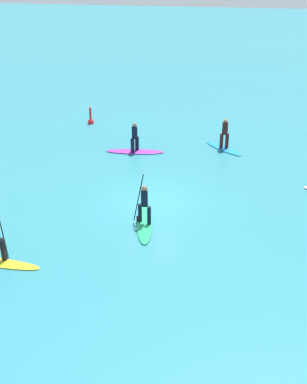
% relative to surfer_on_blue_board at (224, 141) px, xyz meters
% --- Properties ---
extents(ground_plane, '(120.00, 120.00, 0.00)m').
position_rel_surfer_on_blue_board_xyz_m(ground_plane, '(-3.13, -6.60, -0.49)').
color(ground_plane, teal).
rests_on(ground_plane, ground).
extents(surfer_on_blue_board, '(2.35, 2.28, 1.78)m').
position_rel_surfer_on_blue_board_xyz_m(surfer_on_blue_board, '(0.00, 0.00, 0.00)').
color(surfer_on_blue_board, '#1E8CD1').
rests_on(surfer_on_blue_board, ground_plane).
extents(surfer_on_green_board, '(1.08, 3.28, 2.29)m').
position_rel_surfer_on_blue_board_xyz_m(surfer_on_green_board, '(-3.26, -8.63, -0.10)').
color(surfer_on_green_board, '#23B266').
rests_on(surfer_on_green_board, ground_plane).
extents(surfer_on_purple_board, '(3.26, 0.90, 1.71)m').
position_rel_surfer_on_blue_board_xyz_m(surfer_on_purple_board, '(-4.88, -1.08, -0.10)').
color(surfer_on_purple_board, purple).
rests_on(surfer_on_purple_board, ground_plane).
extents(marker_buoy, '(0.37, 0.37, 1.13)m').
position_rel_surfer_on_blue_board_xyz_m(marker_buoy, '(-8.36, 3.10, -0.29)').
color(marker_buoy, red).
rests_on(marker_buoy, ground_plane).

